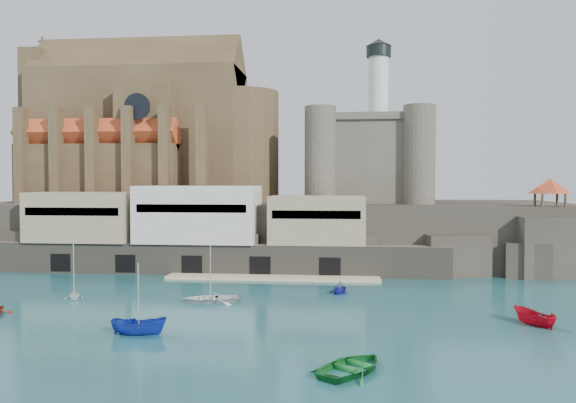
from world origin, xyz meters
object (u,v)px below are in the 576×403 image
(boat_2, at_px, (139,335))
(pavilion, at_px, (550,188))
(castle_keep, at_px, (368,155))
(church, at_px, (150,136))

(boat_2, bearing_deg, pavilion, -56.09)
(boat_2, bearing_deg, castle_keep, -27.02)
(church, bearing_deg, boat_2, -71.47)
(castle_keep, bearing_deg, boat_2, -112.80)
(pavilion, height_order, boat_2, pavilion)
(church, distance_m, pavilion, 68.65)
(church, xyz_separation_m, castle_keep, (40.21, -0.78, -3.81))
(pavilion, xyz_separation_m, boat_2, (-48.15, -37.79, -12.73))
(church, relative_size, boat_2, 9.35)
(castle_keep, xyz_separation_m, boat_2, (-22.23, -52.87, -18.31))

